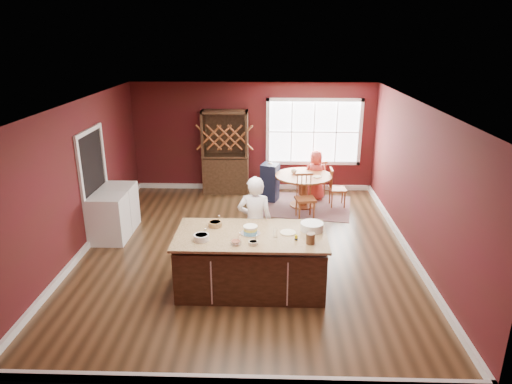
# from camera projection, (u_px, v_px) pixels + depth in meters

# --- Properties ---
(room_shell) EXTENTS (7.00, 7.00, 7.00)m
(room_shell) POSITION_uv_depth(u_px,v_px,m) (246.00, 180.00, 8.07)
(room_shell) COLOR #54381F
(room_shell) RESTS_ON ground
(window) EXTENTS (2.36, 0.10, 1.66)m
(window) POSITION_uv_depth(u_px,v_px,m) (314.00, 132.00, 11.25)
(window) COLOR white
(window) RESTS_ON room_shell
(doorway) EXTENTS (0.08, 1.26, 2.13)m
(doorway) POSITION_uv_depth(u_px,v_px,m) (95.00, 185.00, 8.83)
(doorway) COLOR white
(doorway) RESTS_ON room_shell
(kitchen_island) EXTENTS (2.31, 1.21, 0.92)m
(kitchen_island) POSITION_uv_depth(u_px,v_px,m) (251.00, 262.00, 7.11)
(kitchen_island) COLOR black
(kitchen_island) RESTS_ON ground
(dining_table) EXTENTS (1.30, 1.30, 0.75)m
(dining_table) POSITION_uv_depth(u_px,v_px,m) (303.00, 184.00, 10.46)
(dining_table) COLOR brown
(dining_table) RESTS_ON ground
(baker) EXTENTS (0.62, 0.43, 1.62)m
(baker) POSITION_uv_depth(u_px,v_px,m) (255.00, 223.00, 7.65)
(baker) COLOR white
(baker) RESTS_ON ground
(layer_cake) EXTENTS (0.30, 0.30, 0.12)m
(layer_cake) POSITION_uv_depth(u_px,v_px,m) (250.00, 230.00, 6.95)
(layer_cake) COLOR white
(layer_cake) RESTS_ON kitchen_island
(bowl_blue) EXTENTS (0.23, 0.23, 0.09)m
(bowl_blue) POSITION_uv_depth(u_px,v_px,m) (201.00, 237.00, 6.74)
(bowl_blue) COLOR white
(bowl_blue) RESTS_ON kitchen_island
(bowl_yellow) EXTENTS (0.22, 0.22, 0.08)m
(bowl_yellow) POSITION_uv_depth(u_px,v_px,m) (215.00, 224.00, 7.21)
(bowl_yellow) COLOR #AF9040
(bowl_yellow) RESTS_ON kitchen_island
(bowl_pink) EXTENTS (0.16, 0.16, 0.06)m
(bowl_pink) POSITION_uv_depth(u_px,v_px,m) (236.00, 242.00, 6.61)
(bowl_pink) COLOR white
(bowl_pink) RESTS_ON kitchen_island
(bowl_olive) EXTENTS (0.14, 0.14, 0.05)m
(bowl_olive) POSITION_uv_depth(u_px,v_px,m) (253.00, 243.00, 6.60)
(bowl_olive) COLOR white
(bowl_olive) RESTS_ON kitchen_island
(drinking_glass) EXTENTS (0.07, 0.07, 0.14)m
(drinking_glass) POSITION_uv_depth(u_px,v_px,m) (275.00, 233.00, 6.83)
(drinking_glass) COLOR silver
(drinking_glass) RESTS_ON kitchen_island
(dinner_plate) EXTENTS (0.24, 0.24, 0.02)m
(dinner_plate) POSITION_uv_depth(u_px,v_px,m) (288.00, 232.00, 6.99)
(dinner_plate) COLOR #FFF8CB
(dinner_plate) RESTS_ON kitchen_island
(white_tub) EXTENTS (0.36, 0.36, 0.12)m
(white_tub) POSITION_uv_depth(u_px,v_px,m) (312.00, 227.00, 7.07)
(white_tub) COLOR silver
(white_tub) RESTS_ON kitchen_island
(stoneware_crock) EXTENTS (0.13, 0.13, 0.16)m
(stoneware_crock) POSITION_uv_depth(u_px,v_px,m) (310.00, 238.00, 6.62)
(stoneware_crock) COLOR #503527
(stoneware_crock) RESTS_ON kitchen_island
(toy_figurine) EXTENTS (0.05, 0.05, 0.09)m
(toy_figurine) POSITION_uv_depth(u_px,v_px,m) (296.00, 237.00, 6.74)
(toy_figurine) COLOR yellow
(toy_figurine) RESTS_ON kitchen_island
(rug) EXTENTS (2.42, 2.02, 0.01)m
(rug) POSITION_uv_depth(u_px,v_px,m) (303.00, 205.00, 10.64)
(rug) COLOR brown
(rug) RESTS_ON ground
(chair_east) EXTENTS (0.38, 0.40, 0.92)m
(chair_east) POSITION_uv_depth(u_px,v_px,m) (338.00, 187.00, 10.48)
(chair_east) COLOR brown
(chair_east) RESTS_ON ground
(chair_south) EXTENTS (0.47, 0.46, 0.99)m
(chair_south) POSITION_uv_depth(u_px,v_px,m) (305.00, 197.00, 9.75)
(chair_south) COLOR #985321
(chair_south) RESTS_ON ground
(chair_north) EXTENTS (0.46, 0.45, 0.91)m
(chair_north) POSITION_uv_depth(u_px,v_px,m) (317.00, 178.00, 11.19)
(chair_north) COLOR brown
(chair_north) RESTS_ON ground
(seated_woman) EXTENTS (0.62, 0.44, 1.21)m
(seated_woman) POSITION_uv_depth(u_px,v_px,m) (316.00, 175.00, 10.89)
(seated_woman) COLOR #D1453D
(seated_woman) RESTS_ON ground
(high_chair) EXTENTS (0.47, 0.47, 0.94)m
(high_chair) POSITION_uv_depth(u_px,v_px,m) (270.00, 182.00, 10.84)
(high_chair) COLOR #242D45
(high_chair) RESTS_ON ground
(toddler) EXTENTS (0.18, 0.14, 0.26)m
(toddler) POSITION_uv_depth(u_px,v_px,m) (271.00, 168.00, 10.72)
(toddler) COLOR #8CA5BF
(toddler) RESTS_ON high_chair
(table_plate) EXTENTS (0.20, 0.20, 0.02)m
(table_plate) POSITION_uv_depth(u_px,v_px,m) (317.00, 177.00, 10.26)
(table_plate) COLOR beige
(table_plate) RESTS_ON dining_table
(table_cup) EXTENTS (0.14, 0.14, 0.10)m
(table_cup) POSITION_uv_depth(u_px,v_px,m) (294.00, 172.00, 10.48)
(table_cup) COLOR #EAECCB
(table_cup) RESTS_ON dining_table
(hutch) EXTENTS (1.12, 0.47, 2.06)m
(hutch) POSITION_uv_depth(u_px,v_px,m) (225.00, 152.00, 11.23)
(hutch) COLOR black
(hutch) RESTS_ON ground
(washer) EXTENTS (0.64, 0.62, 0.93)m
(washer) POSITION_uv_depth(u_px,v_px,m) (109.00, 219.00, 8.71)
(washer) COLOR white
(washer) RESTS_ON ground
(dryer) EXTENTS (0.63, 0.61, 0.92)m
(dryer) POSITION_uv_depth(u_px,v_px,m) (120.00, 207.00, 9.31)
(dryer) COLOR white
(dryer) RESTS_ON ground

